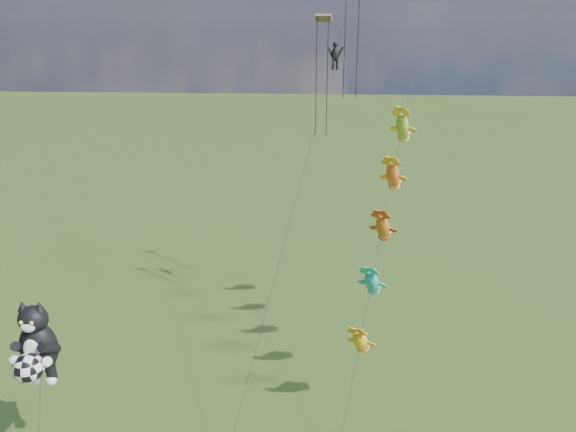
{
  "coord_description": "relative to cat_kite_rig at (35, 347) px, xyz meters",
  "views": [
    {
      "loc": [
        16.38,
        -22.99,
        22.57
      ],
      "look_at": [
        14.19,
        10.24,
        10.64
      ],
      "focal_mm": 35.0,
      "sensor_mm": 36.0,
      "label": 1
    }
  ],
  "objects": [
    {
      "name": "cat_kite_rig",
      "position": [
        0.0,
        0.0,
        0.0
      ],
      "size": [
        2.13,
        4.0,
        9.68
      ],
      "rotation": [
        0.0,
        0.0,
        0.11
      ],
      "color": "#4E3C28",
      "rests_on": "ground"
    },
    {
      "name": "parafoil_rig",
      "position": [
        14.4,
        13.53,
        13.11
      ],
      "size": [
        7.4,
        16.46,
        25.7
      ],
      "rotation": [
        0.0,
        0.0,
        -0.3
      ],
      "color": "#4E3C28",
      "rests_on": "ground"
    },
    {
      "name": "fish_windsock_rig",
      "position": [
        17.49,
        8.82,
        3.33
      ],
      "size": [
        5.0,
        15.24,
        18.9
      ],
      "rotation": [
        0.0,
        0.0,
        0.01
      ],
      "color": "#4E3C28",
      "rests_on": "ground"
    }
  ]
}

